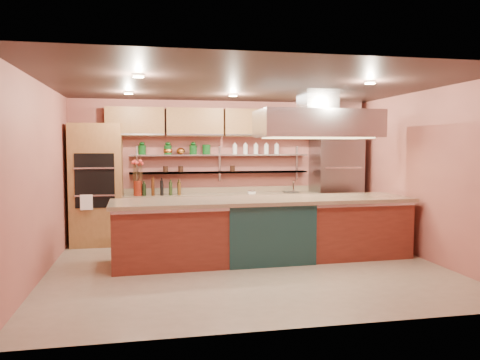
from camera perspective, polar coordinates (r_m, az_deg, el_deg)
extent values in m
cube|color=gray|center=(7.40, 0.89, -10.65)|extent=(6.00, 5.00, 0.02)
cube|color=black|center=(7.21, 0.92, 11.48)|extent=(6.00, 5.00, 0.02)
cube|color=#A85B4F|center=(9.62, -2.23, 1.29)|extent=(6.00, 0.04, 2.80)
cube|color=#A85B4F|center=(4.76, 7.25, -1.65)|extent=(6.00, 0.04, 2.80)
cube|color=#A85B4F|center=(7.17, -23.25, -0.02)|extent=(0.04, 5.00, 2.80)
cube|color=#A85B4F|center=(8.33, 21.51, 0.56)|extent=(0.04, 5.00, 2.80)
cube|color=brown|center=(9.25, -17.07, -0.56)|extent=(0.95, 0.64, 2.30)
cube|color=slate|center=(9.95, 11.60, -0.72)|extent=(0.95, 0.72, 2.10)
cube|color=tan|center=(9.41, -2.23, -4.50)|extent=(3.84, 0.64, 0.93)
cube|color=#AFB2B6|center=(9.49, -2.41, 0.94)|extent=(3.60, 0.26, 0.03)
cube|color=#AFB2B6|center=(9.48, -2.41, 3.06)|extent=(3.60, 0.26, 0.03)
cube|color=brown|center=(9.45, -2.08, 7.00)|extent=(4.60, 0.36, 0.55)
cube|color=#AFB2B6|center=(7.95, 9.39, 6.77)|extent=(2.00, 1.00, 0.45)
cube|color=#FFE5A5|center=(7.40, 0.58, 11.06)|extent=(4.00, 2.80, 0.02)
cube|color=maroon|center=(7.79, 2.99, -5.99)|extent=(4.90, 1.20, 1.02)
cylinder|color=#631B0E|center=(9.18, -12.34, -0.98)|extent=(0.19, 0.19, 0.29)
cube|color=black|center=(9.18, -9.52, -1.05)|extent=(0.82, 0.39, 0.25)
cube|color=white|center=(9.42, 1.41, -1.40)|extent=(0.15, 0.12, 0.08)
cylinder|color=silver|center=(9.74, 6.51, -0.77)|extent=(0.04, 0.04, 0.24)
ellipsoid|color=#B06828|center=(9.39, -7.25, 3.52)|extent=(0.21, 0.21, 0.14)
cylinder|color=#0D3F13|center=(9.44, -4.11, 3.73)|extent=(0.19, 0.19, 0.19)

